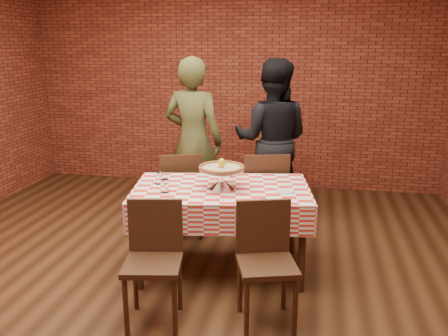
{
  "coord_description": "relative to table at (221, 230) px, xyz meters",
  "views": [
    {
      "loc": [
        1.09,
        -3.37,
        1.96
      ],
      "look_at": [
        0.36,
        0.47,
        0.91
      ],
      "focal_mm": 38.21,
      "sensor_mm": 36.0,
      "label": 1
    }
  ],
  "objects": [
    {
      "name": "lemon",
      "position": [
        0.01,
        -0.02,
        0.6
      ],
      "size": [
        0.07,
        0.07,
        0.08
      ],
      "primitive_type": "ellipsoid",
      "rotation": [
        0.0,
        0.0,
        0.23
      ],
      "color": "#E3B80F",
      "rests_on": "pizza"
    },
    {
      "name": "condiment_caddy",
      "position": [
        -0.02,
        0.34,
        0.45
      ],
      "size": [
        0.11,
        0.09,
        0.13
      ],
      "primitive_type": "cube",
      "rotation": [
        0.0,
        0.0,
        -0.15
      ],
      "color": "silver",
      "rests_on": "tablecloth"
    },
    {
      "name": "pizza",
      "position": [
        0.01,
        -0.02,
        0.56
      ],
      "size": [
        0.47,
        0.47,
        0.03
      ],
      "primitive_type": "cylinder",
      "rotation": [
        0.0,
        0.0,
        0.23
      ],
      "color": "beige",
      "rests_on": "pizza_stand"
    },
    {
      "name": "side_plate",
      "position": [
        0.53,
        -0.02,
        0.39
      ],
      "size": [
        0.16,
        0.16,
        0.01
      ],
      "primitive_type": "cylinder",
      "rotation": [
        0.0,
        0.0,
        0.16
      ],
      "color": "white",
      "rests_on": "tablecloth"
    },
    {
      "name": "chair_near_right",
      "position": [
        0.47,
        -0.75,
        0.06
      ],
      "size": [
        0.49,
        0.49,
        0.87
      ],
      "primitive_type": null,
      "rotation": [
        0.0,
        0.0,
        0.29
      ],
      "color": "#3F2817",
      "rests_on": "ground"
    },
    {
      "name": "sweetener_packet_a",
      "position": [
        0.6,
        -0.11,
        0.39
      ],
      "size": [
        0.06,
        0.04,
        0.0
      ],
      "primitive_type": "cube",
      "rotation": [
        0.0,
        0.0,
        0.19
      ],
      "color": "white",
      "rests_on": "tablecloth"
    },
    {
      "name": "chair_far_right",
      "position": [
        0.28,
        0.78,
        0.08
      ],
      "size": [
        0.53,
        0.53,
        0.92
      ],
      "primitive_type": null,
      "rotation": [
        0.0,
        0.0,
        3.39
      ],
      "color": "#3F2817",
      "rests_on": "ground"
    },
    {
      "name": "tablecloth",
      "position": [
        0.0,
        0.0,
        0.26
      ],
      "size": [
        1.62,
        1.14,
        0.25
      ],
      "primitive_type": null,
      "rotation": [
        0.0,
        0.0,
        0.16
      ],
      "color": "red",
      "rests_on": "table"
    },
    {
      "name": "pizza_stand",
      "position": [
        0.01,
        -0.02,
        0.47
      ],
      "size": [
        0.46,
        0.46,
        0.17
      ],
      "primitive_type": null,
      "rotation": [
        0.0,
        0.0,
        0.23
      ],
      "color": "silver",
      "rests_on": "tablecloth"
    },
    {
      "name": "diner_olive",
      "position": [
        -0.54,
        1.15,
        0.53
      ],
      "size": [
        0.72,
        0.53,
        1.81
      ],
      "primitive_type": "imported",
      "rotation": [
        0.0,
        0.0,
        2.99
      ],
      "color": "#464A24",
      "rests_on": "ground"
    },
    {
      "name": "chair_near_left",
      "position": [
        -0.31,
        -0.88,
        0.06
      ],
      "size": [
        0.45,
        0.45,
        0.87
      ],
      "primitive_type": null,
      "rotation": [
        0.0,
        0.0,
        0.17
      ],
      "color": "#3F2817",
      "rests_on": "ground"
    },
    {
      "name": "chair_far_left",
      "position": [
        -0.56,
        0.7,
        0.07
      ],
      "size": [
        0.54,
        0.54,
        0.9
      ],
      "primitive_type": null,
      "rotation": [
        0.0,
        0.0,
        3.52
      ],
      "color": "#3F2817",
      "rests_on": "ground"
    },
    {
      "name": "ground",
      "position": [
        -0.35,
        -0.39,
        -0.38
      ],
      "size": [
        6.0,
        6.0,
        0.0
      ],
      "primitive_type": "plane",
      "color": "black",
      "rests_on": "ground"
    },
    {
      "name": "table",
      "position": [
        0.0,
        0.0,
        0.0
      ],
      "size": [
        1.58,
        1.1,
        0.75
      ],
      "primitive_type": "cube",
      "rotation": [
        0.0,
        0.0,
        0.16
      ],
      "color": "#3F2817",
      "rests_on": "ground"
    },
    {
      "name": "diner_black",
      "position": [
        0.29,
        1.43,
        0.51
      ],
      "size": [
        0.89,
        0.71,
        1.78
      ],
      "primitive_type": "imported",
      "rotation": [
        0.0,
        0.0,
        3.1
      ],
      "color": "black",
      "rests_on": "ground"
    },
    {
      "name": "water_glass_left",
      "position": [
        -0.43,
        -0.22,
        0.44
      ],
      "size": [
        0.08,
        0.08,
        0.11
      ],
      "primitive_type": "cylinder",
      "rotation": [
        0.0,
        0.0,
        0.16
      ],
      "color": "white",
      "rests_on": "tablecloth"
    },
    {
      "name": "water_glass_right",
      "position": [
        -0.55,
        0.0,
        0.44
      ],
      "size": [
        0.08,
        0.08,
        0.11
      ],
      "primitive_type": "cylinder",
      "rotation": [
        0.0,
        0.0,
        0.16
      ],
      "color": "white",
      "rests_on": "tablecloth"
    },
    {
      "name": "sweetener_packet_b",
      "position": [
        0.67,
        -0.01,
        0.39
      ],
      "size": [
        0.05,
        0.04,
        0.0
      ],
      "primitive_type": "cube",
      "rotation": [
        0.0,
        0.0,
        -0.08
      ],
      "color": "white",
      "rests_on": "tablecloth"
    },
    {
      "name": "back_wall",
      "position": [
        -0.35,
        2.61,
        1.08
      ],
      "size": [
        5.5,
        0.0,
        5.5
      ],
      "primitive_type": "plane",
      "rotation": [
        1.57,
        0.0,
        0.0
      ],
      "color": "maroon",
      "rests_on": "ground"
    }
  ]
}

